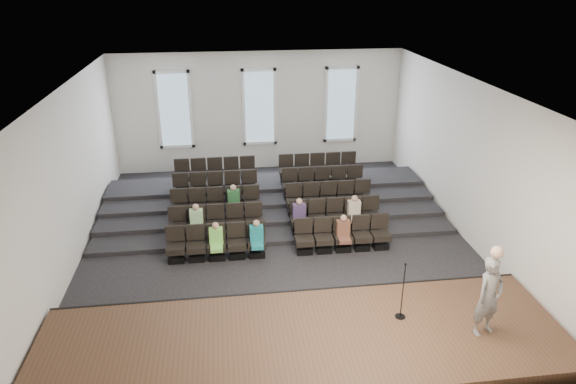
% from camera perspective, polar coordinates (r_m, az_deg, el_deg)
% --- Properties ---
extents(ground, '(14.00, 14.00, 0.00)m').
position_cam_1_polar(ground, '(16.31, -1.05, -5.85)').
color(ground, black).
rests_on(ground, ground).
extents(ceiling, '(12.00, 14.00, 0.02)m').
position_cam_1_polar(ceiling, '(14.54, -1.20, 11.65)').
color(ceiling, white).
rests_on(ceiling, ground).
extents(wall_back, '(12.00, 0.04, 5.00)m').
position_cam_1_polar(wall_back, '(21.92, -3.21, 8.91)').
color(wall_back, silver).
rests_on(wall_back, ground).
extents(wall_front, '(12.00, 0.04, 5.00)m').
position_cam_1_polar(wall_front, '(9.12, 3.97, -13.52)').
color(wall_front, silver).
rests_on(wall_front, ground).
extents(wall_left, '(0.04, 14.00, 5.00)m').
position_cam_1_polar(wall_left, '(15.81, -23.35, 1.17)').
color(wall_left, silver).
rests_on(wall_left, ground).
extents(wall_right, '(0.04, 14.00, 5.00)m').
position_cam_1_polar(wall_right, '(16.96, 19.57, 3.19)').
color(wall_right, silver).
rests_on(wall_right, ground).
extents(stage, '(11.80, 3.60, 0.50)m').
position_cam_1_polar(stage, '(12.00, 1.82, -16.67)').
color(stage, '#4A2D1F').
rests_on(stage, ground).
extents(stage_lip, '(11.80, 0.06, 0.52)m').
position_cam_1_polar(stage_lip, '(13.38, 0.59, -11.83)').
color(stage_lip, black).
rests_on(stage_lip, ground).
extents(risers, '(11.80, 4.80, 0.60)m').
position_cam_1_polar(risers, '(19.05, -2.14, -0.70)').
color(risers, black).
rests_on(risers, ground).
extents(seating_rows, '(6.80, 4.70, 1.67)m').
position_cam_1_polar(seating_rows, '(17.37, -1.65, -1.42)').
color(seating_rows, black).
rests_on(seating_rows, ground).
extents(windows, '(8.44, 0.10, 3.24)m').
position_cam_1_polar(windows, '(21.81, -3.20, 9.38)').
color(windows, white).
rests_on(windows, wall_back).
extents(audience, '(5.45, 2.64, 1.10)m').
position_cam_1_polar(audience, '(16.06, -1.81, -3.17)').
color(audience, '#7FDB57').
rests_on(audience, seating_rows).
extents(speaker, '(0.80, 0.66, 1.89)m').
position_cam_1_polar(speaker, '(12.20, 21.43, -10.77)').
color(speaker, slate).
rests_on(speaker, stage).
extents(mic_stand, '(0.25, 0.25, 1.47)m').
position_cam_1_polar(mic_stand, '(12.41, 12.52, -11.77)').
color(mic_stand, black).
rests_on(mic_stand, stage).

